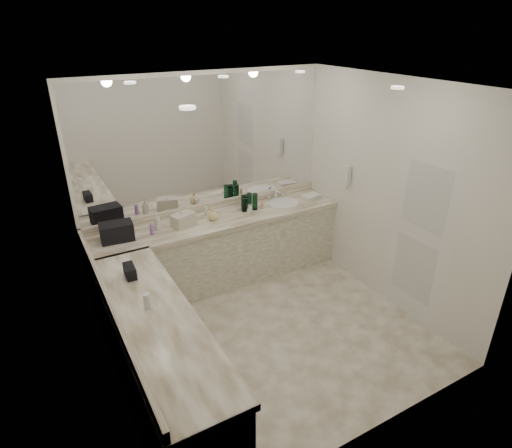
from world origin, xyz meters
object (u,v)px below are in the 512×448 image
soap_bottle_c (213,214)px  hand_towel (311,196)px  wall_phone (347,175)px  soap_bottle_a (157,221)px  soap_bottle_b (181,218)px  black_toiletry_bag (117,232)px  cream_cosmetic_case (183,220)px  sink (284,204)px

soap_bottle_c → hand_towel: bearing=0.1°
wall_phone → soap_bottle_a: 2.40m
hand_towel → soap_bottle_b: size_ratio=1.40×
black_toiletry_bag → cream_cosmetic_case: (0.77, -0.01, -0.02)m
cream_cosmetic_case → soap_bottle_c: (0.37, -0.02, 0.00)m
soap_bottle_c → soap_bottle_b: bearing=173.5°
hand_towel → soap_bottle_c: size_ratio=1.58×
wall_phone → cream_cosmetic_case: size_ratio=0.91×
black_toiletry_bag → hand_towel: 2.62m
black_toiletry_bag → soap_bottle_b: bearing=0.6°
black_toiletry_bag → hand_towel: (2.62, -0.03, -0.08)m
sink → hand_towel: 0.44m
wall_phone → hand_towel: wall_phone is taller
soap_bottle_a → soap_bottle_b: 0.29m
soap_bottle_b → soap_bottle_a: bearing=176.2°
cream_cosmetic_case → hand_towel: (1.85, -0.02, -0.06)m
wall_phone → soap_bottle_b: size_ratio=1.37×
cream_cosmetic_case → soap_bottle_a: soap_bottle_a is taller
black_toiletry_bag → soap_bottle_a: 0.47m
hand_towel → cream_cosmetic_case: bearing=179.4°
soap_bottle_b → hand_towel: bearing=-1.3°
black_toiletry_bag → soap_bottle_a: bearing=3.3°
black_toiletry_bag → cream_cosmetic_case: size_ratio=1.34×
black_toiletry_bag → soap_bottle_c: black_toiletry_bag is taller
soap_bottle_a → soap_bottle_c: size_ratio=1.38×
sink → cream_cosmetic_case: bearing=179.7°
sink → soap_bottle_c: bearing=-179.2°
wall_phone → cream_cosmetic_case: (-2.01, 0.51, -0.37)m
soap_bottle_b → soap_bottle_c: soap_bottle_b is taller
sink → soap_bottle_b: bearing=178.8°
wall_phone → soap_bottle_c: bearing=163.5°
soap_bottle_b → sink: bearing=-1.2°
soap_bottle_b → soap_bottle_c: bearing=-6.5°
cream_cosmetic_case → soap_bottle_b: size_ratio=1.50×
hand_towel → soap_bottle_a: 2.15m
hand_towel → black_toiletry_bag: bearing=179.3°
black_toiletry_bag → soap_bottle_a: soap_bottle_a is taller
soap_bottle_c → sink: bearing=0.8°
hand_towel → soap_bottle_a: (-2.15, 0.06, 0.09)m
black_toiletry_bag → hand_towel: black_toiletry_bag is taller
soap_bottle_a → black_toiletry_bag: bearing=-176.7°
cream_cosmetic_case → soap_bottle_a: size_ratio=1.23×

